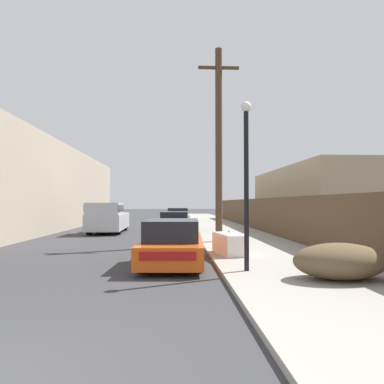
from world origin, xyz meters
name	(u,v)px	position (x,y,z in m)	size (l,w,h in m)	color
sidewalk_curb	(219,227)	(5.30, 23.50, 0.06)	(4.20, 63.00, 0.12)	#9E998E
discarded_fridge	(229,244)	(3.83, 8.55, 0.45)	(0.93, 1.89, 0.69)	white
parked_sports_car_red	(173,244)	(2.01, 7.42, 0.59)	(1.94, 4.78, 1.30)	#E05114
car_parked_mid	(175,222)	(2.08, 19.43, 0.59)	(2.10, 4.68, 1.26)	black
car_parked_far	(178,217)	(2.33, 26.22, 0.65)	(1.89, 4.25, 1.39)	gray
pickup_truck	(107,218)	(-1.94, 18.87, 0.91)	(2.03, 5.32, 1.80)	silver
utility_pole	(219,142)	(3.99, 12.62, 4.47)	(1.80, 0.30, 8.47)	#4C3826
street_lamp	(246,171)	(3.83, 5.54, 2.58)	(0.26, 0.26, 4.19)	black
brush_pile	(340,261)	(5.66, 4.40, 0.52)	(2.04, 1.40, 0.79)	brown
wooden_fence	(258,214)	(7.25, 19.53, 1.09)	(0.08, 37.36, 1.95)	brown
building_left_block	(27,189)	(-8.46, 23.43, 2.81)	(7.00, 27.61, 5.62)	tan
building_right_house	(321,199)	(12.25, 22.01, 2.09)	(6.00, 15.12, 4.17)	tan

